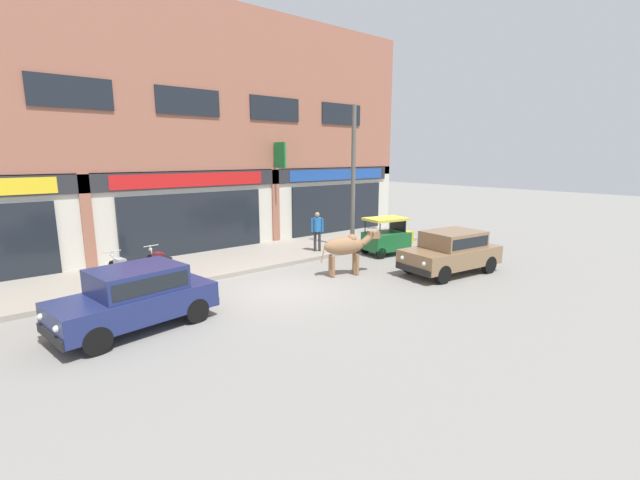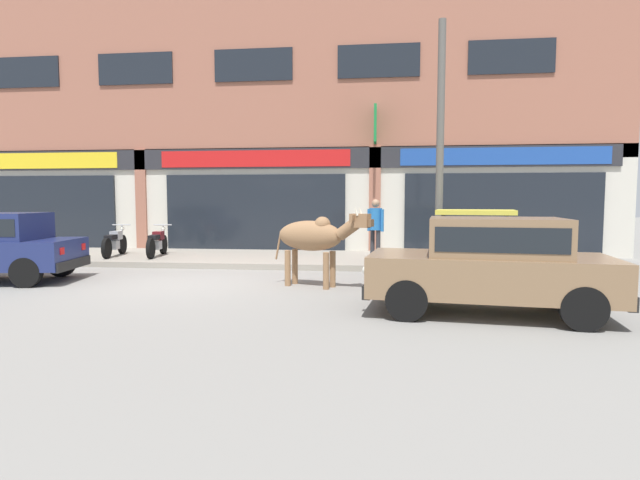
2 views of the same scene
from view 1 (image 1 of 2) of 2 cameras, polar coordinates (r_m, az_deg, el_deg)
name	(u,v)px [view 1 (image 1 of 2)]	position (r m, az deg, el deg)	size (l,w,h in m)	color
ground_plane	(280,291)	(12.96, -5.38, -6.72)	(90.00, 90.00, 0.00)	gray
sidewalk	(218,263)	(16.34, -13.45, -2.94)	(19.00, 3.72, 0.15)	gray
shop_building	(187,135)	(17.82, -17.26, 13.27)	(23.00, 1.40, 9.96)	#9E604C
cow	(347,246)	(14.30, 3.59, -0.82)	(2.05, 1.07, 1.61)	#936B47
car_0	(451,250)	(15.25, 17.11, -1.28)	(3.74, 2.01, 1.46)	black
car_1	(136,295)	(10.83, -23.37, -6.72)	(3.77, 2.11, 1.46)	black
auto_rickshaw	(388,238)	(17.64, 9.01, 0.21)	(2.10, 1.44, 1.52)	black
motorcycle_0	(123,269)	(14.54, -24.83, -3.55)	(0.57, 1.80, 0.88)	black
motorcycle_1	(161,262)	(14.97, -20.43, -2.82)	(0.55, 1.80, 0.88)	black
pedestrian	(317,227)	(17.27, -0.37, 1.71)	(0.42, 0.33, 1.60)	#2D2D33
utility_pole	(353,179)	(17.72, 4.45, 8.17)	(0.18, 0.18, 5.82)	#595651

